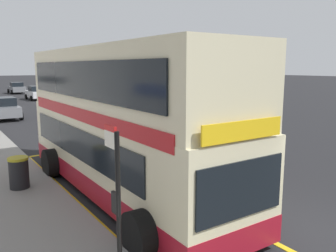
# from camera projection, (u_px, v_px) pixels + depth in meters

# --- Properties ---
(ground_plane) EXTENTS (260.00, 260.00, 0.00)m
(ground_plane) POSITION_uv_depth(u_px,v_px,m) (21.00, 106.00, 34.27)
(ground_plane) COLOR black
(double_decker_bus) EXTENTS (3.20, 10.08, 4.40)m
(double_decker_bus) POSITION_uv_depth(u_px,v_px,m) (120.00, 127.00, 10.49)
(double_decker_bus) COLOR beige
(double_decker_bus) RESTS_ON ground
(bus_bay_markings) EXTENTS (3.00, 12.67, 0.01)m
(bus_bay_markings) POSITION_uv_depth(u_px,v_px,m) (123.00, 193.00, 10.70)
(bus_bay_markings) COLOR gold
(bus_bay_markings) RESTS_ON ground
(bus_stop_sign) EXTENTS (0.09, 0.51, 2.70)m
(bus_stop_sign) POSITION_uv_depth(u_px,v_px,m) (116.00, 189.00, 6.15)
(bus_stop_sign) COLOR black
(bus_stop_sign) RESTS_ON pavement_near
(parked_car_grey_kerbside) EXTENTS (2.09, 4.20, 1.62)m
(parked_car_grey_kerbside) POSITION_uv_depth(u_px,v_px,m) (17.00, 88.00, 50.32)
(parked_car_grey_kerbside) COLOR slate
(parked_car_grey_kerbside) RESTS_ON ground
(parked_car_grey_ahead) EXTENTS (2.09, 4.20, 1.62)m
(parked_car_grey_ahead) POSITION_uv_depth(u_px,v_px,m) (4.00, 108.00, 25.75)
(parked_car_grey_ahead) COLOR slate
(parked_car_grey_ahead) RESTS_ON ground
(parked_car_white_across) EXTENTS (2.09, 4.20, 1.62)m
(parked_car_white_across) POSITION_uv_depth(u_px,v_px,m) (37.00, 93.00, 40.89)
(parked_car_white_across) COLOR silver
(parked_car_white_across) RESTS_ON ground
(litter_bin) EXTENTS (0.61, 0.61, 0.97)m
(litter_bin) POSITION_uv_depth(u_px,v_px,m) (19.00, 173.00, 10.72)
(litter_bin) COLOR black
(litter_bin) RESTS_ON pavement_near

